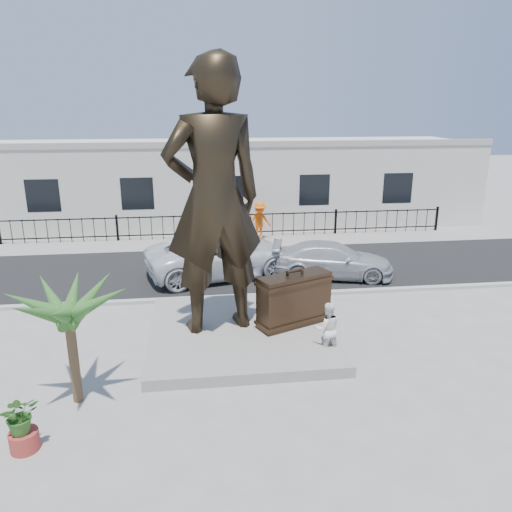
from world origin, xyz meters
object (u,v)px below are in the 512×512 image
at_px(statue, 214,199).
at_px(suitcase, 294,300).
at_px(tourist, 327,329).
at_px(car_white, 222,255).

distance_m(statue, suitcase, 3.73).
xyz_separation_m(statue, tourist, (2.88, -1.51, -3.29)).
bearing_deg(car_white, tourist, -174.62).
height_order(statue, tourist, statue).
relative_size(tourist, car_white, 0.25).
relative_size(suitcase, car_white, 0.37).
distance_m(suitcase, car_white, 5.73).
xyz_separation_m(statue, car_white, (0.50, 5.32, -3.20)).
distance_m(statue, car_white, 6.23).
bearing_deg(car_white, suitcase, -176.10).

